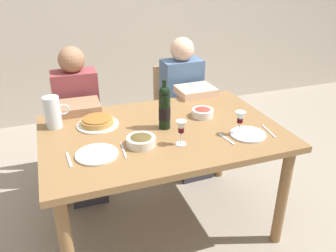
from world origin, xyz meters
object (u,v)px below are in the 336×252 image
Objects in this scene: dining_table at (162,143)px; wine_bottle at (165,107)px; olive_bowl at (141,140)px; chair_right at (176,107)px; water_pitcher at (53,114)px; wine_glass_right_diner at (240,119)px; chair_left at (78,122)px; diner_left at (80,120)px; salad_bowl at (203,112)px; dinner_plate_right_setting at (248,134)px; diner_right at (187,104)px; baked_tart at (97,122)px; wine_glass_left_diner at (181,128)px; dinner_plate_left_setting at (97,154)px.

wine_bottle is (0.03, 0.02, 0.23)m from dining_table.
wine_bottle is 1.90× the size of olive_bowl.
wine_bottle is 1.06m from chair_right.
wine_glass_right_diner is at bearing -24.89° from water_pitcher.
water_pitcher is 1.36× the size of wine_glass_right_diner.
chair_left is 0.26m from diner_left.
diner_left is at bearing 135.25° from wine_glass_right_diner.
salad_bowl is 0.38m from dinner_plate_right_setting.
diner_right is (0.91, 0.02, 0.00)m from diner_left.
diner_left reaches higher than chair_right.
diner_right reaches higher than olive_bowl.
baked_tart is 0.23× the size of diner_left.
diner_left is (-0.93, 0.90, -0.15)m from dinner_plate_right_setting.
dinner_plate_right_setting is at bearing -28.13° from baked_tart.
wine_glass_left_diner is at bearing 121.20° from diner_left.
diner_left is 1.00× the size of diner_right.
wine_glass_left_diner is (0.42, -0.42, 0.08)m from baked_tart.
diner_right reaches higher than wine_glass_right_diner.
baked_tart is 0.31× the size of chair_right.
diner_left is 0.94m from chair_right.
baked_tart is at bearing 155.73° from wine_bottle.
wine_glass_left_diner is at bearing -16.78° from olive_bowl.
dinner_plate_right_setting is 0.25× the size of chair_left.
dinner_plate_right_setting is (0.15, -0.35, -0.03)m from salad_bowl.
wine_glass_right_diner is at bearing 148.69° from dinner_plate_right_setting.
wine_glass_left_diner is 0.63× the size of dinner_plate_left_setting.
wine_glass_left_diner reaches higher than chair_right.
salad_bowl is (0.70, -0.10, 0.00)m from baked_tart.
wine_bottle reaches higher than water_pitcher.
dinner_plate_right_setting is 1.30m from diner_left.
dinner_plate_left_setting is at bearing -158.20° from dining_table.
olive_bowl is at bearing -153.85° from salad_bowl.
wine_bottle reaches higher than salad_bowl.
diner_left is at bearing 119.80° from wine_glass_left_diner.
dinner_plate_left_setting is at bearing 49.16° from chair_right.
water_pitcher is (-0.66, 0.25, -0.05)m from wine_bottle.
wine_bottle is 1.06m from chair_left.
wine_glass_left_diner is at bearing -35.68° from water_pitcher.
dining_table is at bearing 54.52° from diner_right.
salad_bowl is 0.98× the size of wine_glass_left_diner.
salad_bowl is at bearing -10.11° from water_pitcher.
olive_bowl is 0.19× the size of chair_left.
dinner_plate_left_setting is (-0.87, 0.04, -0.10)m from wine_glass_right_diner.
water_pitcher is 0.73m from chair_left.
chair_left is at bearing 118.76° from wine_bottle.
diner_right is at bearing 20.17° from water_pitcher.
diner_right is at bearing 91.28° from dinner_plate_right_setting.
chair_right is (1.08, 0.64, -0.35)m from water_pitcher.
wine_glass_left_diner is 0.17× the size of chair_left.
wine_bottle is 0.54m from dinner_plate_right_setting.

